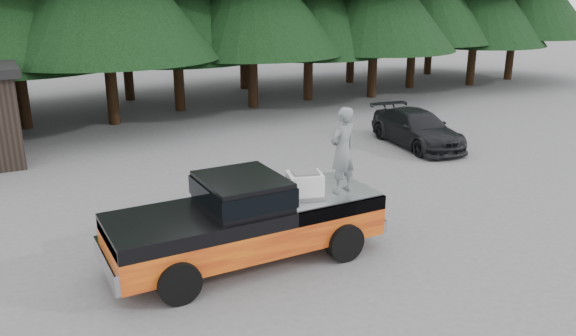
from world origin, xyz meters
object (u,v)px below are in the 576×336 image
air_compressor (305,185)px  man_on_bed (343,150)px  pickup_truck (247,232)px  parked_car (417,128)px

air_compressor → man_on_bed: (0.87, -0.12, 0.70)m
man_on_bed → air_compressor: bearing=-23.3°
air_compressor → man_on_bed: bearing=9.0°
pickup_truck → man_on_bed: size_ratio=3.15×
air_compressor → man_on_bed: size_ratio=0.38×
man_on_bed → parked_car: man_on_bed is taller
man_on_bed → parked_car: (7.45, 6.00, -1.62)m
air_compressor → parked_car: bearing=52.3°
man_on_bed → pickup_truck: bearing=-24.2°
pickup_truck → air_compressor: bearing=-9.7°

